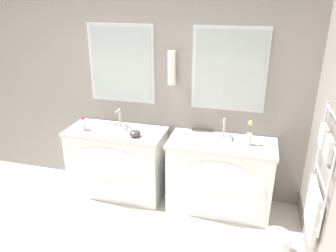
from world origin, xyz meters
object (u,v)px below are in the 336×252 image
(vanity_left, at_px, (116,163))
(toiletry_bottle, at_px, (83,124))
(vanity_right, at_px, (219,177))
(flower_vase, at_px, (249,135))
(amenity_bowl, at_px, (135,133))
(waste_bin, at_px, (277,244))

(vanity_left, xyz_separation_m, toiletry_bottle, (-0.37, -0.06, 0.49))
(vanity_left, xyz_separation_m, vanity_right, (1.26, 0.00, 0.00))
(vanity_left, bearing_deg, flower_vase, 1.30)
(vanity_right, height_order, flower_vase, flower_vase)
(amenity_bowl, bearing_deg, vanity_right, 4.42)
(vanity_left, bearing_deg, amenity_bowl, -14.56)
(vanity_left, xyz_separation_m, waste_bin, (1.90, -0.57, -0.31))
(waste_bin, bearing_deg, flower_vase, 120.37)
(flower_vase, relative_size, waste_bin, 1.10)
(flower_vase, bearing_deg, toiletry_bottle, -177.27)
(amenity_bowl, distance_m, flower_vase, 1.26)
(vanity_left, relative_size, amenity_bowl, 9.10)
(waste_bin, bearing_deg, vanity_left, 163.14)
(toiletry_bottle, xyz_separation_m, waste_bin, (2.27, -0.52, -0.80))
(vanity_right, relative_size, flower_vase, 4.22)
(vanity_right, height_order, amenity_bowl, amenity_bowl)
(vanity_left, bearing_deg, toiletry_bottle, -171.38)
(amenity_bowl, bearing_deg, toiletry_bottle, 178.38)
(vanity_right, xyz_separation_m, flower_vase, (0.28, 0.03, 0.53))
(toiletry_bottle, bearing_deg, amenity_bowl, -1.62)
(vanity_right, xyz_separation_m, amenity_bowl, (-0.97, -0.07, 0.45))
(toiletry_bottle, height_order, waste_bin, toiletry_bottle)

